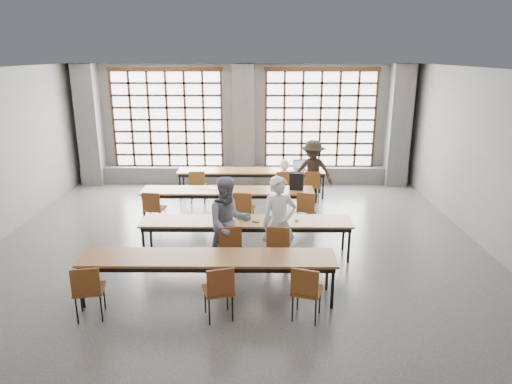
% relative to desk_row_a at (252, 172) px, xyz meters
% --- Properties ---
extents(floor, '(11.00, 11.00, 0.00)m').
position_rel_desk_row_a_xyz_m(floor, '(-0.25, -4.01, -0.66)').
color(floor, '#484846').
rests_on(floor, ground).
extents(ceiling, '(11.00, 11.00, 0.00)m').
position_rel_desk_row_a_xyz_m(ceiling, '(-0.25, -4.01, 2.84)').
color(ceiling, silver).
rests_on(ceiling, floor).
extents(wall_back, '(10.00, 0.00, 10.00)m').
position_rel_desk_row_a_xyz_m(wall_back, '(-0.25, 1.49, 1.09)').
color(wall_back, '#62625F').
rests_on(wall_back, floor).
extents(wall_front, '(10.00, 0.00, 10.00)m').
position_rel_desk_row_a_xyz_m(wall_front, '(-0.25, -9.51, 1.09)').
color(wall_front, '#62625F').
rests_on(wall_front, floor).
extents(wall_right, '(0.00, 11.00, 11.00)m').
position_rel_desk_row_a_xyz_m(wall_right, '(4.75, -4.01, 1.09)').
color(wall_right, '#62625F').
rests_on(wall_right, floor).
extents(column_left, '(0.60, 0.55, 3.50)m').
position_rel_desk_row_a_xyz_m(column_left, '(-4.75, 1.21, 1.09)').
color(column_left, '#575754').
rests_on(column_left, floor).
extents(column_mid, '(0.60, 0.55, 3.50)m').
position_rel_desk_row_a_xyz_m(column_mid, '(-0.25, 1.21, 1.09)').
color(column_mid, '#575754').
rests_on(column_mid, floor).
extents(column_right, '(0.60, 0.55, 3.50)m').
position_rel_desk_row_a_xyz_m(column_right, '(4.25, 1.21, 1.09)').
color(column_right, '#575754').
rests_on(column_right, floor).
extents(window_left, '(3.32, 0.12, 3.00)m').
position_rel_desk_row_a_xyz_m(window_left, '(-2.50, 1.41, 1.24)').
color(window_left, white).
rests_on(window_left, wall_back).
extents(window_right, '(3.32, 0.12, 3.00)m').
position_rel_desk_row_a_xyz_m(window_right, '(2.00, 1.41, 1.24)').
color(window_right, white).
rests_on(window_right, wall_back).
extents(sill_ledge, '(9.80, 0.35, 0.50)m').
position_rel_desk_row_a_xyz_m(sill_ledge, '(-0.25, 1.29, -0.41)').
color(sill_ledge, '#575754').
rests_on(sill_ledge, floor).
extents(desk_row_a, '(4.00, 0.70, 0.73)m').
position_rel_desk_row_a_xyz_m(desk_row_a, '(0.00, 0.00, 0.00)').
color(desk_row_a, brown).
rests_on(desk_row_a, floor).
extents(desk_row_b, '(4.00, 0.70, 0.73)m').
position_rel_desk_row_a_xyz_m(desk_row_b, '(-0.52, -1.86, 0.00)').
color(desk_row_b, brown).
rests_on(desk_row_b, floor).
extents(desk_row_c, '(4.00, 0.70, 0.73)m').
position_rel_desk_row_a_xyz_m(desk_row_c, '(-0.03, -3.88, 0.00)').
color(desk_row_c, brown).
rests_on(desk_row_c, floor).
extents(desk_row_d, '(4.00, 0.70, 0.73)m').
position_rel_desk_row_a_xyz_m(desk_row_d, '(-0.58, -5.50, 0.00)').
color(desk_row_d, brown).
rests_on(desk_row_d, floor).
extents(chair_back_left, '(0.44, 0.44, 0.88)m').
position_rel_desk_row_a_xyz_m(chair_back_left, '(-1.40, -0.63, -0.13)').
color(chair_back_left, brown).
rests_on(chair_back_left, floor).
extents(chair_back_mid, '(0.50, 0.50, 0.88)m').
position_rel_desk_row_a_xyz_m(chair_back_mid, '(0.82, -0.63, -0.13)').
color(chair_back_mid, brown).
rests_on(chair_back_mid, floor).
extents(chair_back_right, '(0.47, 0.47, 0.88)m').
position_rel_desk_row_a_xyz_m(chair_back_right, '(1.59, -0.63, -0.13)').
color(chair_back_right, brown).
rests_on(chair_back_right, floor).
extents(chair_mid_left, '(0.47, 0.48, 0.88)m').
position_rel_desk_row_a_xyz_m(chair_mid_left, '(-2.13, -2.49, -0.13)').
color(chair_mid_left, maroon).
rests_on(chair_mid_left, floor).
extents(chair_mid_centre, '(0.49, 0.49, 0.88)m').
position_rel_desk_row_a_xyz_m(chair_mid_centre, '(-0.13, -2.49, -0.13)').
color(chair_mid_centre, brown).
rests_on(chair_mid_centre, floor).
extents(chair_mid_right, '(0.52, 0.52, 0.88)m').
position_rel_desk_row_a_xyz_m(chair_mid_right, '(1.26, -2.48, -0.13)').
color(chair_mid_right, brown).
rests_on(chair_mid_right, floor).
extents(chair_front_left, '(0.50, 0.50, 0.88)m').
position_rel_desk_row_a_xyz_m(chair_front_left, '(-0.31, -4.51, -0.13)').
color(chair_front_left, brown).
rests_on(chair_front_left, floor).
extents(chair_front_right, '(0.47, 0.48, 0.88)m').
position_rel_desk_row_a_xyz_m(chair_front_right, '(0.56, -4.51, -0.13)').
color(chair_front_right, brown).
rests_on(chair_front_right, floor).
extents(chair_near_left, '(0.49, 0.50, 0.88)m').
position_rel_desk_row_a_xyz_m(chair_near_left, '(-2.27, -6.13, -0.13)').
color(chair_near_left, brown).
rests_on(chair_near_left, floor).
extents(chair_near_mid, '(0.52, 0.52, 0.88)m').
position_rel_desk_row_a_xyz_m(chair_near_mid, '(-0.36, -6.13, -0.13)').
color(chair_near_mid, brown).
rests_on(chair_near_mid, floor).
extents(chair_near_right, '(0.53, 0.53, 0.88)m').
position_rel_desk_row_a_xyz_m(chair_near_right, '(0.89, -6.13, -0.13)').
color(chair_near_right, maroon).
rests_on(chair_near_right, floor).
extents(student_male, '(0.70, 0.54, 1.72)m').
position_rel_desk_row_a_xyz_m(student_male, '(0.57, -4.38, 0.20)').
color(student_male, white).
rests_on(student_male, floor).
extents(student_female, '(1.00, 0.89, 1.71)m').
position_rel_desk_row_a_xyz_m(student_female, '(-0.33, -4.38, 0.19)').
color(student_female, '#19204D').
rests_on(student_female, floor).
extents(student_back, '(1.21, 0.93, 1.65)m').
position_rel_desk_row_a_xyz_m(student_back, '(1.60, -0.50, 0.16)').
color(student_back, black).
rests_on(student_back, floor).
extents(laptop_front, '(0.45, 0.42, 0.26)m').
position_rel_desk_row_a_xyz_m(laptop_front, '(0.54, -3.78, 0.13)').
color(laptop_front, '#BCBCC1').
rests_on(laptop_front, desk_row_c).
extents(laptop_back, '(0.43, 0.39, 0.26)m').
position_rel_desk_row_a_xyz_m(laptop_back, '(1.33, 0.11, 0.13)').
color(laptop_back, '#B2B2B6').
rests_on(laptop_back, desk_row_a).
extents(mouse, '(0.11, 0.09, 0.04)m').
position_rel_desk_row_a_xyz_m(mouse, '(0.92, -3.90, 0.08)').
color(mouse, white).
rests_on(mouse, desk_row_c).
extents(green_box, '(0.26, 0.14, 0.09)m').
position_rel_desk_row_a_xyz_m(green_box, '(-0.08, -3.80, 0.11)').
color(green_box, '#348D2E').
rests_on(green_box, desk_row_c).
extents(phone, '(0.14, 0.10, 0.01)m').
position_rel_desk_row_a_xyz_m(phone, '(0.15, -3.98, 0.07)').
color(phone, black).
rests_on(phone, desk_row_c).
extents(paper_sheet_a, '(0.36, 0.32, 0.00)m').
position_rel_desk_row_a_xyz_m(paper_sheet_a, '(-1.12, -1.81, 0.07)').
color(paper_sheet_a, silver).
rests_on(paper_sheet_a, desk_row_b).
extents(paper_sheet_b, '(0.31, 0.23, 0.00)m').
position_rel_desk_row_a_xyz_m(paper_sheet_b, '(-0.82, -1.91, 0.07)').
color(paper_sheet_b, white).
rests_on(paper_sheet_b, desk_row_b).
extents(backpack, '(0.35, 0.25, 0.40)m').
position_rel_desk_row_a_xyz_m(backpack, '(1.08, -1.81, 0.27)').
color(backpack, black).
rests_on(backpack, desk_row_b).
extents(plastic_bag, '(0.27, 0.22, 0.29)m').
position_rel_desk_row_a_xyz_m(plastic_bag, '(0.90, 0.05, 0.21)').
color(plastic_bag, silver).
rests_on(plastic_bag, desk_row_a).
extents(red_pouch, '(0.22, 0.14, 0.06)m').
position_rel_desk_row_a_xyz_m(red_pouch, '(-2.28, -6.05, -0.16)').
color(red_pouch, '#B51631').
rests_on(red_pouch, chair_near_left).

